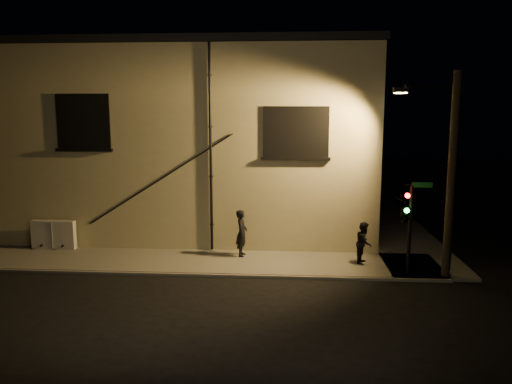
# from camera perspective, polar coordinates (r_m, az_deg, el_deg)

# --- Properties ---
(ground) EXTENTS (90.00, 90.00, 0.00)m
(ground) POSITION_cam_1_polar(r_m,az_deg,el_deg) (17.91, -0.73, -9.71)
(ground) COLOR black
(sidewalk) EXTENTS (21.00, 16.00, 0.12)m
(sidewalk) POSITION_cam_1_polar(r_m,az_deg,el_deg) (22.03, 3.40, -5.91)
(sidewalk) COLOR #5C5A52
(sidewalk) RESTS_ON ground
(building) EXTENTS (16.20, 12.23, 8.80)m
(building) POSITION_cam_1_polar(r_m,az_deg,el_deg) (26.28, -5.70, 6.13)
(building) COLOR tan
(building) RESTS_ON ground
(utility_cabinet) EXTENTS (1.82, 0.31, 1.20)m
(utility_cabinet) POSITION_cam_1_polar(r_m,az_deg,el_deg) (22.49, -22.11, -4.54)
(utility_cabinet) COLOR beige
(utility_cabinet) RESTS_ON sidewalk
(pedestrian_a) EXTENTS (0.47, 0.69, 1.85)m
(pedestrian_a) POSITION_cam_1_polar(r_m,az_deg,el_deg) (19.78, -1.65, -4.71)
(pedestrian_a) COLOR black
(pedestrian_a) RESTS_ON sidewalk
(pedestrian_b) EXTENTS (0.80, 0.91, 1.58)m
(pedestrian_b) POSITION_cam_1_polar(r_m,az_deg,el_deg) (19.32, 12.24, -5.68)
(pedestrian_b) COLOR black
(pedestrian_b) RESTS_ON sidewalk
(traffic_signal) EXTENTS (1.30, 1.92, 3.26)m
(traffic_signal) POSITION_cam_1_polar(r_m,az_deg,el_deg) (18.08, 16.71, -2.33)
(traffic_signal) COLOR black
(traffic_signal) RESTS_ON sidewalk
(streetlamp_pole) EXTENTS (2.02, 1.39, 7.14)m
(streetlamp_pole) POSITION_cam_1_polar(r_m,az_deg,el_deg) (18.19, 21.14, 2.25)
(streetlamp_pole) COLOR black
(streetlamp_pole) RESTS_ON ground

